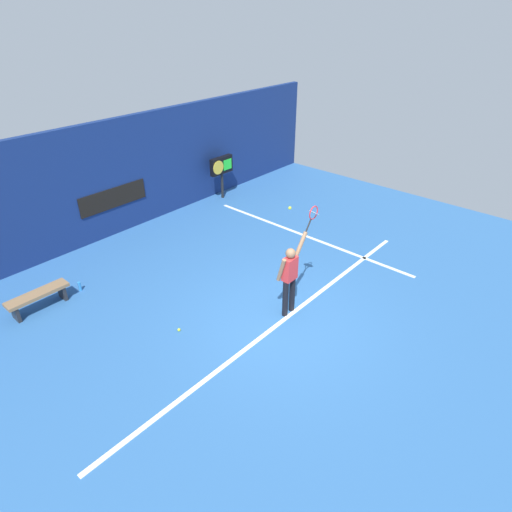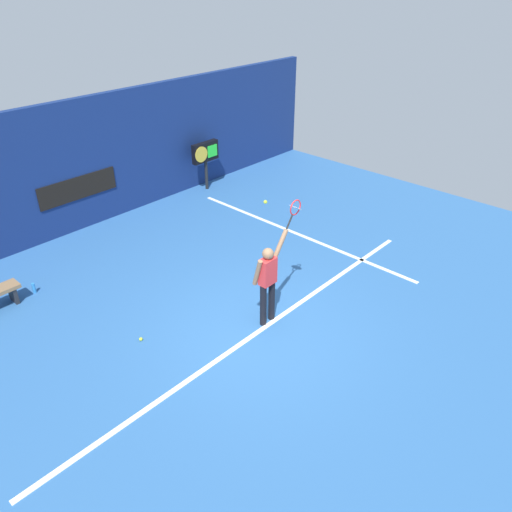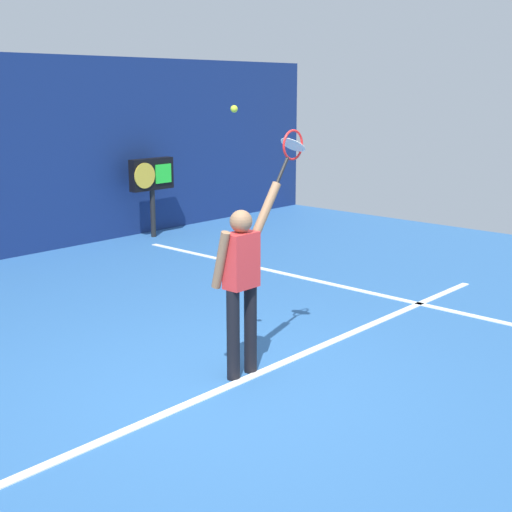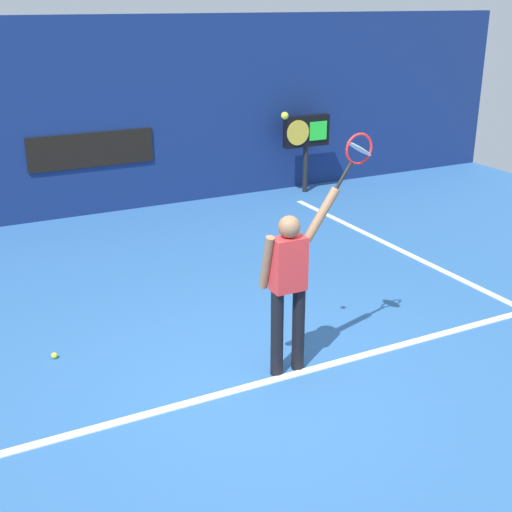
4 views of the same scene
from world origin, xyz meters
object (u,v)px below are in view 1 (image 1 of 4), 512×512
(tennis_player, at_px, (290,276))
(court_bench, at_px, (38,297))
(water_bottle, at_px, (80,286))
(tennis_racket, at_px, (313,214))
(scoreboard_clock, at_px, (221,167))
(spare_ball, at_px, (179,330))
(tennis_ball, at_px, (290,208))

(tennis_player, distance_m, court_bench, 5.80)
(tennis_player, relative_size, water_bottle, 7.99)
(court_bench, distance_m, water_bottle, 1.02)
(court_bench, bearing_deg, water_bottle, 0.00)
(tennis_racket, relative_size, scoreboard_clock, 0.39)
(scoreboard_clock, xyz_separation_m, spare_ball, (-5.91, -4.59, -1.13))
(court_bench, bearing_deg, scoreboard_clock, 11.67)
(water_bottle, bearing_deg, spare_ball, -78.53)
(court_bench, xyz_separation_m, spare_ball, (1.61, -3.04, -0.30))
(spare_ball, bearing_deg, water_bottle, 101.47)
(water_bottle, bearing_deg, court_bench, 180.00)
(tennis_racket, relative_size, court_bench, 0.43)
(tennis_racket, xyz_separation_m, water_bottle, (-3.46, 4.42, -2.11))
(tennis_player, distance_m, spare_ball, 2.69)
(court_bench, xyz_separation_m, water_bottle, (0.99, 0.00, -0.22))
(tennis_ball, xyz_separation_m, water_bottle, (-2.66, 4.38, -2.52))
(scoreboard_clock, relative_size, court_bench, 1.09)
(tennis_racket, distance_m, court_bench, 6.55)
(tennis_ball, bearing_deg, spare_ball, 146.75)
(tennis_player, relative_size, tennis_ball, 28.19)
(scoreboard_clock, bearing_deg, tennis_player, -122.54)
(tennis_ball, bearing_deg, court_bench, 129.82)
(water_bottle, distance_m, spare_ball, 3.10)
(tennis_racket, xyz_separation_m, court_bench, (-4.45, 4.42, -1.89))
(tennis_ball, xyz_separation_m, spare_ball, (-2.05, 1.34, -2.60))
(scoreboard_clock, bearing_deg, tennis_racket, -117.17)
(tennis_racket, bearing_deg, tennis_player, 179.67)
(spare_ball, bearing_deg, court_bench, 117.88)
(scoreboard_clock, height_order, spare_ball, scoreboard_clock)
(tennis_racket, xyz_separation_m, scoreboard_clock, (3.07, 5.97, -1.07))
(tennis_ball, height_order, scoreboard_clock, tennis_ball)
(tennis_ball, bearing_deg, tennis_player, -29.96)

